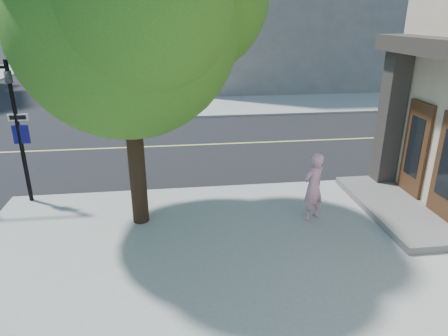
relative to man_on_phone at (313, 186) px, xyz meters
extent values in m
plane|color=black|center=(-6.91, 2.29, -0.98)|extent=(140.00, 140.00, 0.00)
cube|color=black|center=(-6.91, 6.79, -0.97)|extent=(140.00, 9.00, 0.01)
cube|color=gray|center=(6.59, 23.79, -0.92)|extent=(29.00, 25.00, 0.12)
cube|color=slate|center=(2.29, 0.09, -0.77)|extent=(1.60, 4.00, 0.18)
cube|color=#35302B|center=(2.79, 1.79, 1.24)|extent=(0.55, 0.55, 4.20)
cube|color=#35302B|center=(2.69, 0.09, 3.24)|extent=(0.90, 4.20, 0.40)
cube|color=#422614|center=(3.05, 0.79, 0.54)|extent=(0.10, 1.00, 2.60)
imported|color=pink|center=(0.00, 0.00, 0.00)|extent=(0.75, 0.66, 1.72)
cylinder|color=black|center=(-4.22, 0.40, 1.11)|extent=(0.39, 0.39, 3.94)
sphere|color=#38711D|center=(-4.22, 0.40, 3.74)|extent=(4.81, 4.81, 4.81)
sphere|color=#38711D|center=(-3.79, -0.80, 4.06)|extent=(3.28, 3.28, 3.28)
cylinder|color=black|center=(-7.31, 1.99, 1.03)|extent=(0.11, 0.11, 3.77)
cube|color=white|center=(-7.26, 1.97, 1.48)|extent=(0.49, 0.04, 0.18)
cube|color=navy|center=(-7.26, 1.97, 1.03)|extent=(0.40, 0.04, 0.49)
imported|color=black|center=(-7.31, 1.99, 2.20)|extent=(0.15, 0.18, 0.90)
camera|label=1|loc=(-3.32, -8.64, 3.92)|focal=32.19mm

